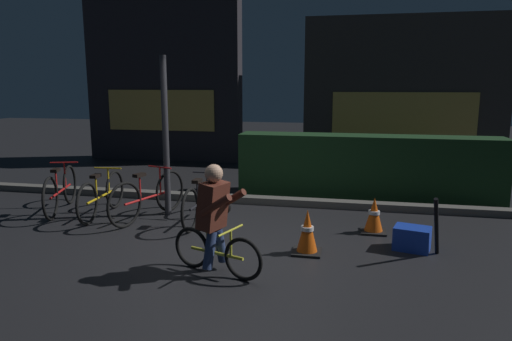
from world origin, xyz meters
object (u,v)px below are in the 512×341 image
object	(u,v)px
parked_bike_left_mid	(102,195)
parked_bike_center_left	(149,197)
street_post	(166,137)
parked_bike_leftmost	(61,190)
closed_umbrella	(436,227)
blue_crate	(412,238)
traffic_cone_far	(374,216)
cyclist	(216,219)
traffic_cone_near	(307,232)
parked_bike_center_right	(201,201)

from	to	relation	value
parked_bike_left_mid	parked_bike_center_left	distance (m)	0.81
street_post	parked_bike_leftmost	distance (m)	2.04
closed_umbrella	street_post	bearing A→B (deg)	-86.76
street_post	blue_crate	world-z (taller)	street_post
traffic_cone_far	cyclist	size ratio (longest dim) A/B	0.41
traffic_cone_near	parked_bike_leftmost	bearing A→B (deg)	165.30
street_post	closed_umbrella	size ratio (longest dim) A/B	2.99
traffic_cone_near	street_post	bearing A→B (deg)	151.58
traffic_cone_far	cyclist	distance (m)	2.60
traffic_cone_near	blue_crate	distance (m)	1.37
parked_bike_left_mid	traffic_cone_near	xyz separation A→B (m)	(3.40, -1.00, -0.07)
traffic_cone_far	closed_umbrella	world-z (taller)	closed_umbrella
street_post	parked_bike_leftmost	size ratio (longest dim) A/B	1.54
traffic_cone_far	closed_umbrella	xyz separation A→B (m)	(0.69, -0.87, 0.15)
parked_bike_leftmost	closed_umbrella	distance (m)	5.85
parked_bike_leftmost	parked_bike_center_left	size ratio (longest dim) A/B	0.99
street_post	traffic_cone_near	bearing A→B (deg)	-28.42
parked_bike_leftmost	traffic_cone_far	size ratio (longest dim) A/B	3.21
parked_bike_leftmost	parked_bike_left_mid	xyz separation A→B (m)	(0.82, -0.11, -0.02)
traffic_cone_far	cyclist	bearing A→B (deg)	-134.16
blue_crate	parked_bike_center_left	bearing A→B (deg)	171.36
traffic_cone_near	parked_bike_center_right	bearing A→B (deg)	150.29
traffic_cone_near	blue_crate	world-z (taller)	traffic_cone_near
parked_bike_center_left	blue_crate	distance (m)	3.95
traffic_cone_far	blue_crate	world-z (taller)	traffic_cone_far
parked_bike_leftmost	closed_umbrella	bearing A→B (deg)	-117.22
street_post	parked_bike_center_right	bearing A→B (deg)	-25.04
street_post	traffic_cone_far	world-z (taller)	street_post
cyclist	parked_bike_center_left	bearing A→B (deg)	151.47
blue_crate	parked_bike_leftmost	bearing A→B (deg)	172.70
parked_bike_left_mid	blue_crate	distance (m)	4.75
parked_bike_leftmost	cyclist	xyz separation A→B (m)	(3.28, -1.93, 0.27)
street_post	parked_bike_left_mid	xyz separation A→B (m)	(-1.00, -0.30, -0.93)
traffic_cone_near	traffic_cone_far	world-z (taller)	traffic_cone_near
parked_bike_center_right	cyclist	size ratio (longest dim) A/B	1.30
parked_bike_center_right	traffic_cone_near	world-z (taller)	parked_bike_center_right
parked_bike_center_left	parked_bike_leftmost	bearing A→B (deg)	102.89
parked_bike_center_right	closed_umbrella	size ratio (longest dim) A/B	1.90
parked_bike_left_mid	blue_crate	xyz separation A→B (m)	(4.71, -0.60, -0.19)
parked_bike_leftmost	traffic_cone_far	world-z (taller)	parked_bike_leftmost
blue_crate	cyclist	size ratio (longest dim) A/B	0.35
closed_umbrella	blue_crate	bearing A→B (deg)	-116.69
traffic_cone_near	closed_umbrella	world-z (taller)	closed_umbrella
parked_bike_center_left	cyclist	xyz separation A→B (m)	(1.65, -1.82, 0.27)
street_post	traffic_cone_far	size ratio (longest dim) A/B	4.94
parked_bike_center_right	closed_umbrella	xyz separation A→B (m)	(3.26, -0.83, 0.06)
parked_bike_center_right	parked_bike_left_mid	bearing A→B (deg)	90.62
parked_bike_leftmost	parked_bike_center_right	xyz separation A→B (m)	(2.50, -0.13, -0.02)
parked_bike_left_mid	traffic_cone_near	world-z (taller)	parked_bike_left_mid
street_post	parked_bike_center_left	size ratio (longest dim) A/B	1.52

